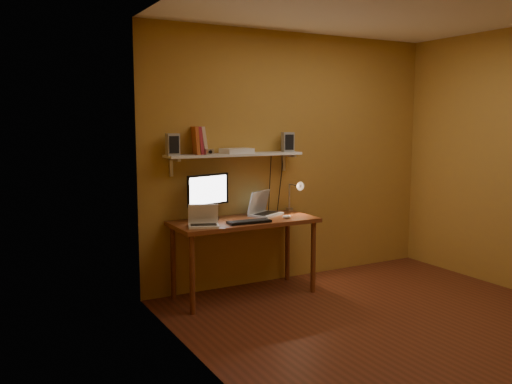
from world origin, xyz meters
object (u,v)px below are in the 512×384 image
desk (244,228)px  speaker_left (173,144)px  monitor (208,194)px  router (237,151)px  wall_shelf (235,155)px  shelf_camera (210,152)px  speaker_right (288,142)px  laptop (263,209)px  mouse (287,217)px  netbook (203,220)px  keyboard (249,222)px  desk_lamp (295,192)px

desk → speaker_left: size_ratio=6.97×
monitor → router: router is taller
desk → speaker_left: bearing=163.6°
wall_shelf → desk: bearing=-90.0°
wall_shelf → router: router is taller
shelf_camera → speaker_right: bearing=4.6°
monitor → router: bearing=-10.5°
wall_shelf → laptop: 0.61m
wall_shelf → speaker_left: 0.65m
speaker_left → router: speaker_left is taller
wall_shelf → shelf_camera: (-0.30, -0.07, 0.04)m
mouse → speaker_left: (-1.03, 0.33, 0.71)m
netbook → mouse: 0.87m
keyboard → desk_lamp: size_ratio=1.09×
mouse → laptop: bearing=115.3°
keyboard → router: size_ratio=1.40×
desk → netbook: 0.51m
monitor → keyboard: monitor is taller
monitor → speaker_right: bearing=-13.9°
desk → router: 0.76m
speaker_right → desk_lamp: bearing=-36.8°
desk → speaker_right: 1.03m
mouse → speaker_left: size_ratio=0.44×
laptop → keyboard: (-0.32, -0.31, -0.05)m
speaker_right → shelf_camera: bearing=-161.1°
router → shelf_camera: bearing=-166.9°
monitor → speaker_left: size_ratio=2.36×
desk → netbook: (-0.48, -0.12, 0.14)m
router → desk_lamp: bearing=-6.3°
netbook → wall_shelf: bearing=54.0°
keyboard → speaker_right: size_ratio=2.06×
keyboard → netbook: bearing=176.0°
netbook → keyboard: bearing=13.8°
netbook → mouse: (0.87, -0.02, -0.04)m
desk → speaker_right: bearing=17.8°
desk_lamp → speaker_right: (-0.06, 0.07, 0.52)m
desk → laptop: 0.35m
monitor → keyboard: (0.26, -0.34, -0.23)m
laptop → speaker_right: 0.74m
mouse → monitor: bearing=160.0°
desk_lamp → speaker_right: bearing=128.9°
monitor → desk_lamp: monitor is taller
wall_shelf → router: (0.02, 0.00, 0.04)m
mouse → speaker_right: speaker_right is taller
laptop → router: 0.64m
keyboard → router: router is taller
desk → keyboard: size_ratio=3.42×
desk → wall_shelf: (0.00, 0.19, 0.69)m
netbook → desk_lamp: desk_lamp is taller
desk_lamp → shelf_camera: shelf_camera is taller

